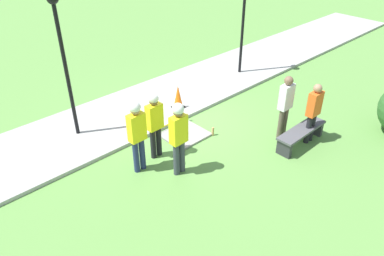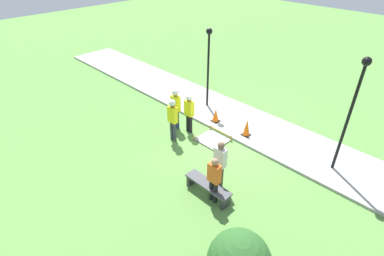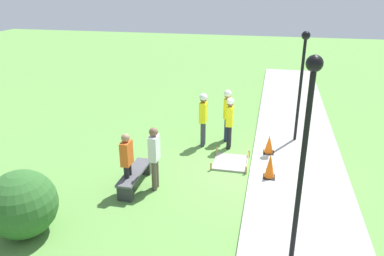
{
  "view_description": "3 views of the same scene",
  "coord_description": "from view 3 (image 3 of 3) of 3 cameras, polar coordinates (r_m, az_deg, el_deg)",
  "views": [
    {
      "loc": [
        6.32,
        7.1,
        5.66
      ],
      "look_at": [
        0.95,
        1.39,
        0.77
      ],
      "focal_mm": 35.0,
      "sensor_mm": 36.0,
      "label": 1
    },
    {
      "loc": [
        -6.11,
        8.43,
        7.15
      ],
      "look_at": [
        0.5,
        1.84,
        1.17
      ],
      "focal_mm": 28.0,
      "sensor_mm": 36.0,
      "label": 2
    },
    {
      "loc": [
        -9.95,
        -0.43,
        5.31
      ],
      "look_at": [
        0.26,
        1.81,
        1.19
      ],
      "focal_mm": 35.0,
      "sensor_mm": 36.0,
      "label": 3
    }
  ],
  "objects": [
    {
      "name": "bystander_in_orange_shirt",
      "position": [
        9.95,
        -9.88,
        -4.78
      ],
      "size": [
        0.4,
        0.22,
        1.69
      ],
      "color": "black",
      "rests_on": "ground_plane"
    },
    {
      "name": "traffic_cone_far_patch",
      "position": [
        12.32,
        11.66,
        -2.44
      ],
      "size": [
        0.34,
        0.34,
        0.61
      ],
      "color": "black",
      "rests_on": "sidewalk"
    },
    {
      "name": "traffic_cone_near_patch",
      "position": [
        10.79,
        11.8,
        -5.66
      ],
      "size": [
        0.34,
        0.34,
        0.74
      ],
      "color": "black",
      "rests_on": "sidewalk"
    },
    {
      "name": "worker_trainee",
      "position": [
        13.04,
        5.38,
        2.7
      ],
      "size": [
        0.4,
        0.27,
        1.86
      ],
      "color": "navy",
      "rests_on": "ground_plane"
    },
    {
      "name": "worker_assistant",
      "position": [
        12.56,
        1.73,
        2.07
      ],
      "size": [
        0.4,
        0.27,
        1.87
      ],
      "color": "#383D47",
      "rests_on": "ground_plane"
    },
    {
      "name": "worker_supervisor",
      "position": [
        12.44,
        5.77,
        1.44
      ],
      "size": [
        0.4,
        0.26,
        1.78
      ],
      "color": "black",
      "rests_on": "ground_plane"
    },
    {
      "name": "park_bench",
      "position": [
        10.45,
        -8.72,
        -7.21
      ],
      "size": [
        1.68,
        0.44,
        0.47
      ],
      "color": "#2D2D33",
      "rests_on": "ground_plane"
    },
    {
      "name": "lamppost_near",
      "position": [
        12.95,
        16.43,
        8.38
      ],
      "size": [
        0.28,
        0.28,
        3.73
      ],
      "color": "black",
      "rests_on": "sidewalk"
    },
    {
      "name": "sidewalk",
      "position": [
        11.29,
        15.91,
        -7.15
      ],
      "size": [
        28.0,
        2.79,
        0.1
      ],
      "color": "#9E9E99",
      "rests_on": "ground_plane"
    },
    {
      "name": "lamppost_far",
      "position": [
        6.7,
        16.89,
        -1.64
      ],
      "size": [
        0.28,
        0.28,
        4.13
      ],
      "color": "black",
      "rests_on": "sidewalk"
    },
    {
      "name": "ground_plane",
      "position": [
        11.29,
        8.78,
        -6.83
      ],
      "size": [
        60.0,
        60.0,
        0.0
      ],
      "primitive_type": "plane",
      "color": "#5B8E42"
    },
    {
      "name": "wet_concrete_patch",
      "position": [
        11.77,
        5.9,
        -5.24
      ],
      "size": [
        1.2,
        1.1,
        0.25
      ],
      "color": "gray",
      "rests_on": "ground_plane"
    },
    {
      "name": "bystander_in_gray_shirt",
      "position": [
        9.99,
        -5.75,
        -4.06
      ],
      "size": [
        0.4,
        0.23,
        1.79
      ],
      "color": "brown",
      "rests_on": "ground_plane"
    },
    {
      "name": "shrub_rounded_near",
      "position": [
        9.13,
        -24.47,
        -10.52
      ],
      "size": [
        1.53,
        1.53,
        1.53
      ],
      "color": "#2D6028",
      "rests_on": "ground_plane"
    }
  ]
}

